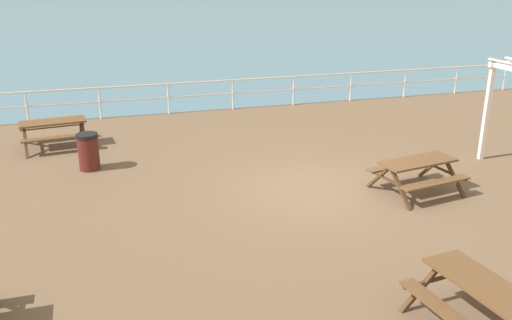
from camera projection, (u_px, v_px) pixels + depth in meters
ground_plane at (312, 193)px, 13.21m from camera, size 30.00×24.00×0.20m
sea_band at (134, 9)px, 60.89m from camera, size 142.00×90.00×0.01m
seaward_railing at (233, 88)px, 19.93m from camera, size 23.07×0.07×1.08m
picnic_table_near_left at (417, 168)px, 12.81m from camera, size 2.03×1.80×0.80m
picnic_table_near_right at (482, 294)px, 7.99m from camera, size 1.75×1.98×0.80m
picnic_table_mid_centre at (53, 127)px, 15.94m from camera, size 1.96×1.72×0.80m
litter_bin at (88, 152)px, 14.25m from camera, size 0.55×0.55×0.95m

